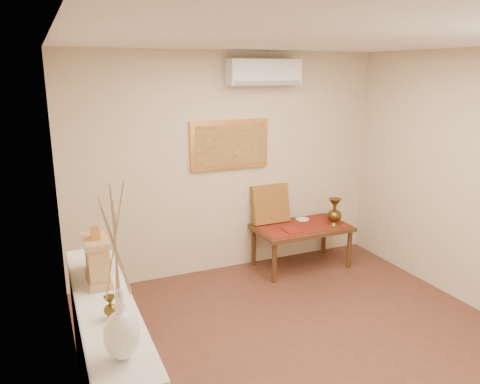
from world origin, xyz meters
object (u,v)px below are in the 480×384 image
brass_urn_tall (335,209)px  display_ledge (109,363)px  mantel_clock (97,259)px  low_table (302,231)px  white_vase (117,272)px  wooden_chest (97,254)px

brass_urn_tall → display_ledge: bearing=-150.4°
brass_urn_tall → mantel_clock: mantel_clock is taller
display_ledge → low_table: size_ratio=1.68×
low_table → mantel_clock: bearing=-149.3°
display_ledge → low_table: bearing=35.1°
brass_urn_tall → display_ledge: 3.54m
brass_urn_tall → white_vase: bearing=-141.1°
brass_urn_tall → display_ledge: (-3.07, -1.75, -0.28)m
white_vase → wooden_chest: 1.32m
wooden_chest → brass_urn_tall: bearing=21.7°
brass_urn_tall → mantel_clock: size_ratio=1.02×
mantel_clock → brass_urn_tall: bearing=25.4°
brass_urn_tall → wooden_chest: size_ratio=1.72×
brass_urn_tall → mantel_clock: 3.41m
brass_urn_tall → low_table: 0.50m
wooden_chest → low_table: 3.03m
display_ledge → mantel_clock: (0.01, 0.30, 0.66)m
wooden_chest → low_table: wooden_chest is taller
brass_urn_tall → wooden_chest: 3.29m
display_ledge → brass_urn_tall: bearing=29.6°
white_vase → low_table: 3.86m
display_ledge → white_vase: bearing=-89.7°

